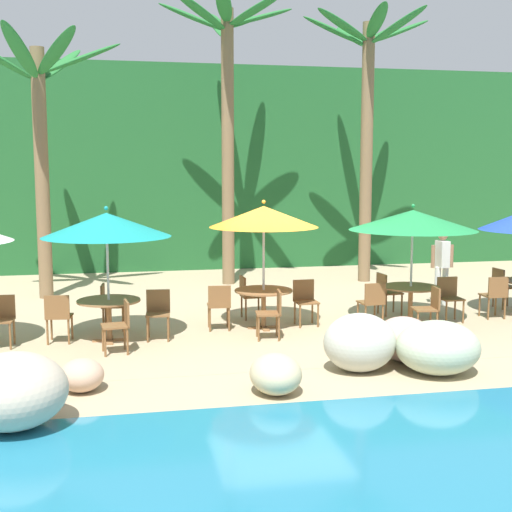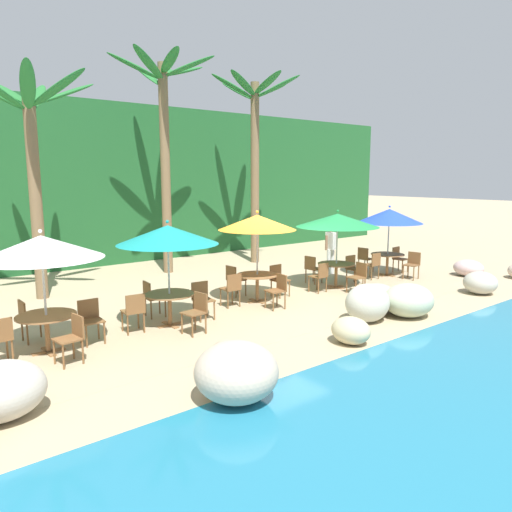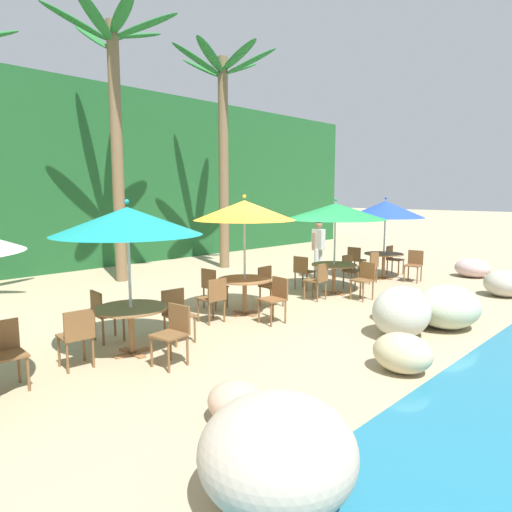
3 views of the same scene
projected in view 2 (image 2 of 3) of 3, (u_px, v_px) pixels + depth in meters
The scene contains 37 objects.
ground_plane at pixel (269, 301), 13.18m from camera, with size 120.00×120.00×0.00m, color tan.
terrace_deck at pixel (269, 301), 13.18m from camera, with size 18.00×5.20×0.01m.
foliage_backdrop at pixel (123, 184), 19.60m from camera, with size 28.00×2.40×6.00m.
rock_seawall at pixel (281, 330), 9.45m from camera, with size 17.16×3.63×0.90m.
umbrella_white at pixel (41, 247), 9.02m from camera, with size 2.24×2.24×2.36m.
dining_table_white at pixel (47, 321), 9.25m from camera, with size 1.10×1.10×0.74m.
chair_white_seaward at pixel (90, 318), 9.84m from camera, with size 0.44×0.44×0.87m.
chair_white_inland at pixel (28, 318), 9.85m from camera, with size 0.44×0.43×0.87m.
chair_white_right at pixel (72, 335), 8.75m from camera, with size 0.48×0.47×0.87m.
umbrella_teal at pixel (168, 235), 10.69m from camera, with size 2.22×2.22×2.38m.
dining_table_teal at pixel (170, 299), 10.93m from camera, with size 1.10×1.10×0.74m.
chair_teal_seaward at pixel (202, 297), 11.48m from camera, with size 0.46×0.47×0.87m.
chair_teal_inland at pixel (151, 296), 11.59m from camera, with size 0.47×0.46×0.87m.
chair_teal_left at pixel (134, 310), 10.41m from camera, with size 0.46×0.47×0.87m.
chair_teal_right at pixel (197, 310), 10.42m from camera, with size 0.47×0.47×0.87m.
umbrella_orange at pixel (257, 222), 12.78m from camera, with size 2.05×2.05×2.44m.
dining_table_orange at pixel (257, 279), 13.03m from camera, with size 1.10×1.10×0.74m.
chair_orange_seaward at pixel (278, 278), 13.66m from camera, with size 0.43×0.44×0.87m.
chair_orange_inland at pixel (234, 278), 13.60m from camera, with size 0.45×0.44×0.87m.
chair_orange_left at pixel (232, 288), 12.49m from camera, with size 0.45×0.46×0.87m.
chair_orange_right at pixel (278, 289), 12.38m from camera, with size 0.48×0.47×0.87m.
umbrella_green at pixel (337, 220), 14.44m from camera, with size 2.45×2.45×2.34m.
dining_table_green at pixel (336, 267), 14.67m from camera, with size 1.10×1.10×0.74m.
chair_green_seaward at pixel (353, 267), 15.27m from camera, with size 0.43×0.44×0.87m.
chair_green_inland at pixel (312, 267), 15.23m from camera, with size 0.46×0.45×0.87m.
chair_green_left at pixel (320, 275), 14.05m from camera, with size 0.45×0.46×0.87m.
chair_green_right at pixel (358, 275), 14.03m from camera, with size 0.47×0.47×0.87m.
umbrella_blue at pixel (389, 216), 16.22m from camera, with size 2.19×2.19×2.36m.
dining_table_blue at pixel (387, 258), 16.45m from camera, with size 1.10×1.10×0.74m.
chair_blue_seaward at pixel (398, 257), 17.10m from camera, with size 0.45×0.46×0.87m.
chair_blue_inland at pixel (365, 258), 17.03m from camera, with size 0.45×0.44×0.87m.
chair_blue_left at pixel (373, 264), 15.88m from camera, with size 0.43×0.43×0.87m.
chair_blue_right at pixel (413, 263), 15.96m from camera, with size 0.48×0.48×0.87m.
palm_tree_nearest at pixel (30, 143), 12.84m from camera, with size 3.72×3.74×5.98m.
palm_tree_second at pixel (164, 127), 16.34m from camera, with size 3.55×3.53×7.23m.
palm_tree_third at pixel (255, 137), 18.39m from camera, with size 3.45×3.47×6.95m.
waiter_in_white at pixel (331, 246), 16.64m from camera, with size 0.52×0.34×1.70m.
Camera 2 is at (-8.33, -9.74, 3.32)m, focal length 34.48 mm.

